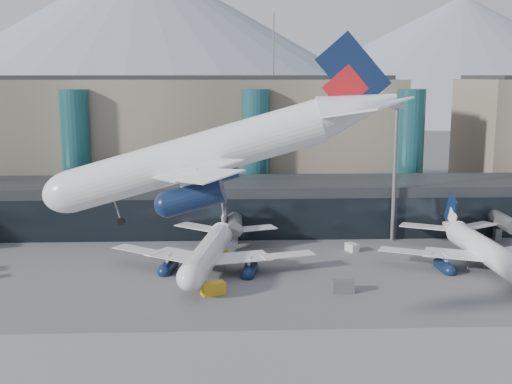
% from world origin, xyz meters
% --- Properties ---
extents(ground, '(900.00, 900.00, 0.00)m').
position_xyz_m(ground, '(0.00, 0.00, 0.00)').
color(ground, '#515154').
rests_on(ground, ground).
extents(concourse, '(170.00, 27.00, 10.00)m').
position_xyz_m(concourse, '(-0.02, 57.73, 4.97)').
color(concourse, black).
rests_on(concourse, ground).
extents(terminal_main, '(130.00, 30.00, 31.00)m').
position_xyz_m(terminal_main, '(-25.00, 90.00, 15.44)').
color(terminal_main, gray).
rests_on(terminal_main, ground).
extents(teal_towers, '(116.40, 19.40, 46.00)m').
position_xyz_m(teal_towers, '(-14.99, 74.01, 14.01)').
color(teal_towers, '#225B61').
rests_on(teal_towers, ground).
extents(mountain_ridge, '(910.00, 400.00, 110.00)m').
position_xyz_m(mountain_ridge, '(15.97, 380.00, 45.74)').
color(mountain_ridge, gray).
rests_on(mountain_ridge, ground).
extents(lightmast_mid, '(3.00, 1.20, 25.60)m').
position_xyz_m(lightmast_mid, '(30.00, 48.00, 14.42)').
color(lightmast_mid, slate).
rests_on(lightmast_mid, ground).
extents(hero_jet, '(35.64, 35.96, 11.63)m').
position_xyz_m(hero_jet, '(-0.93, -10.00, 25.18)').
color(hero_jet, silver).
rests_on(hero_jet, ground).
extents(jet_parked_mid, '(35.08, 35.40, 11.45)m').
position_xyz_m(jet_parked_mid, '(-3.77, 32.42, 4.33)').
color(jet_parked_mid, silver).
rests_on(jet_parked_mid, ground).
extents(jet_parked_right, '(34.98, 33.97, 11.26)m').
position_xyz_m(jet_parked_right, '(40.19, 32.30, 4.26)').
color(jet_parked_right, silver).
rests_on(jet_parked_right, ground).
extents(veh_b, '(2.20, 2.63, 1.30)m').
position_xyz_m(veh_b, '(-2.30, 36.55, 0.65)').
color(veh_b, gold).
rests_on(veh_b, ground).
extents(veh_c, '(3.21, 1.78, 1.75)m').
position_xyz_m(veh_c, '(15.52, 18.81, 0.87)').
color(veh_c, '#4B4B50').
rests_on(veh_c, ground).
extents(veh_d, '(3.02, 2.76, 1.54)m').
position_xyz_m(veh_d, '(43.52, 44.67, 0.77)').
color(veh_d, silver).
rests_on(veh_d, ground).
extents(veh_g, '(2.33, 2.85, 1.44)m').
position_xyz_m(veh_g, '(20.89, 40.53, 0.72)').
color(veh_g, silver).
rests_on(veh_g, ground).
extents(veh_h, '(3.72, 2.84, 1.83)m').
position_xyz_m(veh_h, '(-3.31, 18.59, 0.92)').
color(veh_h, gold).
rests_on(veh_h, ground).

